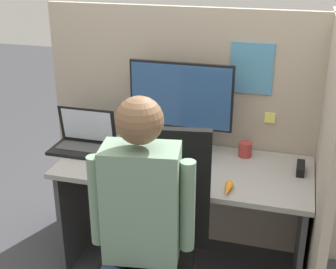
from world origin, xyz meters
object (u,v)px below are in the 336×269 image
at_px(office_chair, 154,244).
at_px(monitor, 181,99).
at_px(person, 136,222).
at_px(paper_box, 180,145).
at_px(laptop, 84,142).
at_px(carrot_toy, 228,189).
at_px(coffee_mug, 245,149).
at_px(stapler, 301,168).

bearing_deg(office_chair, monitor, 94.21).
height_order(office_chair, person, person).
height_order(paper_box, laptop, laptop).
bearing_deg(carrot_toy, monitor, 130.56).
bearing_deg(laptop, person, -50.90).
xyz_separation_m(paper_box, laptop, (-0.58, -0.12, 0.00)).
bearing_deg(laptop, office_chair, -42.37).
height_order(paper_box, office_chair, office_chair).
bearing_deg(office_chair, laptop, 137.63).
bearing_deg(coffee_mug, carrot_toy, -93.31).
height_order(monitor, coffee_mug, monitor).
relative_size(carrot_toy, office_chair, 0.13).
bearing_deg(stapler, carrot_toy, -135.65).
bearing_deg(monitor, office_chair, -85.79).
xyz_separation_m(office_chair, person, (-0.03, -0.17, 0.23)).
relative_size(laptop, person, 0.28).
xyz_separation_m(laptop, person, (0.61, -0.75, 0.00)).
bearing_deg(person, paper_box, 91.60).
distance_m(paper_box, carrot_toy, 0.55).
height_order(carrot_toy, person, person).
xyz_separation_m(stapler, carrot_toy, (-0.35, -0.34, -0.00)).
bearing_deg(stapler, laptop, -177.87).
xyz_separation_m(stapler, person, (-0.69, -0.80, 0.03)).
distance_m(laptop, coffee_mug, 0.99).
relative_size(office_chair, person, 0.82).
relative_size(laptop, stapler, 2.59).
distance_m(carrot_toy, office_chair, 0.47).
distance_m(paper_box, monitor, 0.30).
height_order(stapler, office_chair, office_chair).
distance_m(person, coffee_mug, 0.99).
relative_size(stapler, office_chair, 0.13).
bearing_deg(monitor, carrot_toy, -49.44).
xyz_separation_m(monitor, person, (0.02, -0.88, -0.29)).
distance_m(monitor, person, 0.92).
distance_m(laptop, stapler, 1.30).
relative_size(paper_box, coffee_mug, 3.23).
height_order(paper_box, monitor, monitor).
xyz_separation_m(carrot_toy, person, (-0.34, -0.45, 0.03)).
bearing_deg(monitor, paper_box, -90.00).
relative_size(paper_box, person, 0.21).
height_order(laptop, office_chair, office_chair).
bearing_deg(paper_box, stapler, -6.00).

